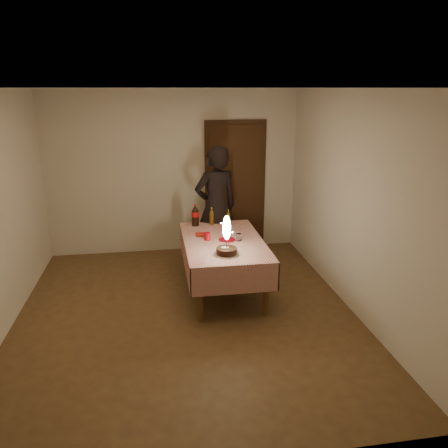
{
  "coord_description": "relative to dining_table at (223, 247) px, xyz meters",
  "views": [
    {
      "loc": [
        -0.3,
        -4.7,
        2.6
      ],
      "look_at": [
        0.54,
        0.52,
        0.95
      ],
      "focal_mm": 35.0,
      "sensor_mm": 36.0,
      "label": 1
    }
  ],
  "objects": [
    {
      "name": "napkin_stack",
      "position": [
        -0.26,
        0.25,
        0.11
      ],
      "size": [
        0.15,
        0.15,
        0.02
      ],
      "primitive_type": "cube",
      "color": "red",
      "rests_on": "dining_table"
    },
    {
      "name": "birthday_cake",
      "position": [
        -0.04,
        -0.5,
        0.23
      ],
      "size": [
        0.31,
        0.31,
        0.47
      ],
      "color": "white",
      "rests_on": "dining_table"
    },
    {
      "name": "dining_table",
      "position": [
        0.0,
        0.0,
        0.0
      ],
      "size": [
        1.02,
        1.72,
        0.71
      ],
      "color": "brown",
      "rests_on": "ground"
    },
    {
      "name": "cola_bottle",
      "position": [
        -0.3,
        0.69,
        0.25
      ],
      "size": [
        0.1,
        0.1,
        0.32
      ],
      "color": "black",
      "rests_on": "dining_table"
    },
    {
      "name": "clear_cup",
      "position": [
        0.2,
        -0.04,
        0.14
      ],
      "size": [
        0.07,
        0.07,
        0.09
      ],
      "primitive_type": "cylinder",
      "color": "white",
      "rests_on": "dining_table"
    },
    {
      "name": "photographer",
      "position": [
        0.03,
        0.91,
        0.3
      ],
      "size": [
        0.76,
        0.6,
        1.82
      ],
      "color": "black",
      "rests_on": "ground"
    },
    {
      "name": "ground",
      "position": [
        -0.54,
        -0.57,
        -0.62
      ],
      "size": [
        4.0,
        4.5,
        0.01
      ],
      "primitive_type": "cube",
      "color": "brown",
      "rests_on": "ground"
    },
    {
      "name": "red_cup",
      "position": [
        -0.2,
        0.04,
        0.15
      ],
      "size": [
        0.08,
        0.08,
        0.1
      ],
      "primitive_type": "cylinder",
      "color": "#AB0B19",
      "rests_on": "dining_table"
    },
    {
      "name": "amber_bottle_left",
      "position": [
        -0.06,
        0.7,
        0.22
      ],
      "size": [
        0.06,
        0.06,
        0.26
      ],
      "color": "#51360D",
      "rests_on": "dining_table"
    },
    {
      "name": "room_shell",
      "position": [
        -0.5,
        -0.49,
        1.04
      ],
      "size": [
        4.04,
        4.54,
        2.62
      ],
      "color": "beige",
      "rests_on": "ground"
    },
    {
      "name": "red_plate",
      "position": [
        0.05,
        0.0,
        0.1
      ],
      "size": [
        0.22,
        0.22,
        0.01
      ],
      "primitive_type": "cylinder",
      "color": "#A80B1A",
      "rests_on": "dining_table"
    },
    {
      "name": "amber_bottle_right",
      "position": [
        0.16,
        0.56,
        0.22
      ],
      "size": [
        0.06,
        0.06,
        0.26
      ],
      "color": "#51360D",
      "rests_on": "dining_table"
    }
  ]
}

